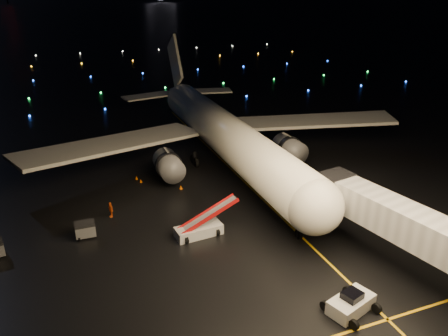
{
  "coord_description": "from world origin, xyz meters",
  "views": [
    {
      "loc": [
        -9.52,
        -30.35,
        23.92
      ],
      "look_at": [
        6.86,
        12.0,
        5.0
      ],
      "focal_mm": 35.0,
      "sensor_mm": 36.0,
      "label": 1
    }
  ],
  "objects": [
    {
      "name": "safety_cone_2",
      "position": [
        -1.19,
        23.75,
        0.23
      ],
      "size": [
        0.51,
        0.51,
        0.46
      ],
      "primitive_type": "cone",
      "rotation": [
        0.0,
        0.0,
        -0.3
      ],
      "color": "#F06202",
      "rests_on": "ground"
    },
    {
      "name": "baggage_cart_0",
      "position": [
        -8.79,
        11.07,
        0.84
      ],
      "size": [
        1.99,
        1.4,
        1.68
      ],
      "primitive_type": "cube",
      "rotation": [
        0.0,
        0.0,
        -0.01
      ],
      "color": "gray",
      "rests_on": "ground"
    },
    {
      "name": "pushback_tug",
      "position": [
        9.85,
        -8.14,
        0.92
      ],
      "size": [
        4.3,
        3.1,
        1.84
      ],
      "primitive_type": "cube",
      "rotation": [
        0.0,
        0.0,
        0.31
      ],
      "color": "silver",
      "rests_on": "ground"
    },
    {
      "name": "crew_c",
      "position": [
        -5.77,
        14.45,
        0.92
      ],
      "size": [
        0.74,
        1.16,
        1.84
      ],
      "primitive_type": "imported",
      "rotation": [
        0.0,
        0.0,
        -1.28
      ],
      "color": "orange",
      "rests_on": "ground"
    },
    {
      "name": "safety_cone_1",
      "position": [
        -0.84,
        22.61,
        0.22
      ],
      "size": [
        0.44,
        0.44,
        0.44
      ],
      "primitive_type": "cone",
      "rotation": [
        0.0,
        0.0,
        -0.13
      ],
      "color": "#F06202",
      "rests_on": "ground"
    },
    {
      "name": "lane_centre",
      "position": [
        12.0,
        15.0,
        0.01
      ],
      "size": [
        0.25,
        80.0,
        0.02
      ],
      "primitive_type": "cube",
      "color": "#E2A50D",
      "rests_on": "ground"
    },
    {
      "name": "safety_cone_0",
      "position": [
        3.53,
        18.71,
        0.27
      ],
      "size": [
        0.6,
        0.6,
        0.53
      ],
      "primitive_type": "cone",
      "rotation": [
        0.0,
        0.0,
        0.35
      ],
      "color": "#F06202",
      "rests_on": "ground"
    },
    {
      "name": "taxiway_lights",
      "position": [
        0.0,
        106.0,
        0.18
      ],
      "size": [
        164.0,
        92.0,
        0.36
      ],
      "primitive_type": null,
      "color": "black",
      "rests_on": "ground"
    },
    {
      "name": "airliner",
      "position": [
        11.64,
        27.28,
        7.97
      ],
      "size": [
        56.43,
        53.63,
        15.94
      ],
      "primitive_type": null,
      "rotation": [
        0.0,
        0.0,
        -0.0
      ],
      "color": "silver",
      "rests_on": "ground"
    },
    {
      "name": "ground",
      "position": [
        0.0,
        300.0,
        0.0
      ],
      "size": [
        2000.0,
        2000.0,
        0.0
      ],
      "primitive_type": "plane",
      "color": "black",
      "rests_on": "ground"
    },
    {
      "name": "belt_loader",
      "position": [
        2.18,
        7.17,
        1.73
      ],
      "size": [
        7.29,
        2.58,
        3.47
      ],
      "primitive_type": null,
      "rotation": [
        0.0,
        0.0,
        0.09
      ],
      "color": "silver",
      "rests_on": "ground"
    }
  ]
}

